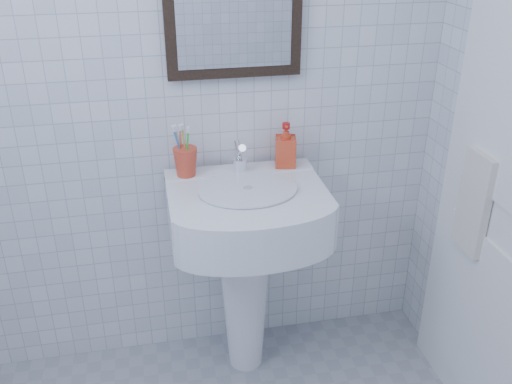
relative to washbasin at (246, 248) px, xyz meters
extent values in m
cube|color=white|center=(-0.27, 0.21, 0.65)|extent=(2.20, 0.02, 2.50)
cone|color=white|center=(0.00, 0.02, -0.24)|extent=(0.23, 0.23, 0.73)
cube|color=white|center=(0.00, -0.03, 0.19)|extent=(0.58, 0.42, 0.18)
cube|color=white|center=(0.00, 0.13, 0.27)|extent=(0.58, 0.10, 0.03)
cylinder|color=white|center=(0.00, -0.06, 0.29)|extent=(0.36, 0.36, 0.01)
cylinder|color=white|center=(0.00, 0.11, 0.31)|extent=(0.05, 0.05, 0.05)
cylinder|color=white|center=(0.00, 0.09, 0.38)|extent=(0.03, 0.10, 0.09)
cylinder|color=white|center=(0.00, 0.13, 0.36)|extent=(0.03, 0.06, 0.10)
imported|color=red|center=(0.19, 0.13, 0.38)|extent=(0.09, 0.10, 0.18)
torus|color=white|center=(0.79, -0.29, 0.45)|extent=(0.01, 0.18, 0.18)
cube|color=beige|center=(0.77, -0.29, 0.27)|extent=(0.03, 0.16, 0.38)
camera|label=1|loc=(-0.34, -1.89, 1.21)|focal=40.00mm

